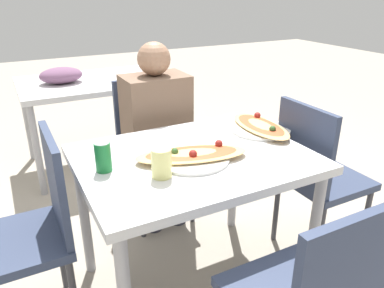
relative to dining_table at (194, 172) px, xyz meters
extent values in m
plane|color=#9E9384|center=(0.00, 0.00, -0.64)|extent=(14.00, 14.00, 0.00)
cube|color=silver|center=(0.00, 0.00, 0.06)|extent=(1.02, 0.78, 0.04)
cylinder|color=#99999E|center=(0.45, -0.34, -0.30)|extent=(0.05, 0.05, 0.69)
cylinder|color=#99999E|center=(-0.45, 0.34, -0.30)|extent=(0.05, 0.05, 0.69)
cylinder|color=#99999E|center=(0.45, 0.34, -0.30)|extent=(0.05, 0.05, 0.69)
cube|color=#2D3851|center=(0.07, 0.65, -0.19)|extent=(0.40, 0.40, 0.04)
cube|color=#2D3851|center=(0.07, 0.84, 0.04)|extent=(0.38, 0.03, 0.43)
cylinder|color=#38383D|center=(0.24, 0.48, -0.43)|extent=(0.03, 0.03, 0.43)
cylinder|color=#38383D|center=(-0.10, 0.48, -0.43)|extent=(0.03, 0.03, 0.43)
cylinder|color=#38383D|center=(0.24, 0.82, -0.43)|extent=(0.03, 0.03, 0.43)
cylinder|color=#38383D|center=(-0.10, 0.82, -0.43)|extent=(0.03, 0.03, 0.43)
cube|color=#2D3851|center=(0.03, -0.84, 0.04)|extent=(0.38, 0.03, 0.43)
cube|color=#2D3851|center=(-0.77, 0.10, -0.19)|extent=(0.40, 0.40, 0.04)
cube|color=#2D3851|center=(-0.58, 0.10, 0.04)|extent=(0.03, 0.38, 0.43)
cylinder|color=#38383D|center=(-0.60, 0.27, -0.43)|extent=(0.03, 0.03, 0.43)
cube|color=#2D3851|center=(0.77, -0.08, -0.19)|extent=(0.40, 0.40, 0.04)
cube|color=#2D3851|center=(0.58, -0.08, 0.04)|extent=(0.03, 0.38, 0.43)
cylinder|color=#38383D|center=(0.94, 0.09, -0.43)|extent=(0.03, 0.03, 0.43)
cylinder|color=#38383D|center=(0.94, -0.25, -0.43)|extent=(0.03, 0.03, 0.43)
cylinder|color=#38383D|center=(0.60, 0.09, -0.43)|extent=(0.03, 0.03, 0.43)
cylinder|color=#38383D|center=(0.60, -0.25, -0.43)|extent=(0.03, 0.03, 0.43)
cylinder|color=#2D2D38|center=(0.16, 0.52, -0.41)|extent=(0.10, 0.10, 0.47)
cylinder|color=#2D2D38|center=(-0.01, 0.52, -0.41)|extent=(0.10, 0.10, 0.47)
cube|color=brown|center=(0.07, 0.62, 0.07)|extent=(0.37, 0.25, 0.49)
sphere|color=#997056|center=(0.07, 0.62, 0.41)|extent=(0.19, 0.19, 0.19)
cylinder|color=white|center=(-0.03, -0.04, 0.09)|extent=(0.33, 0.33, 0.01)
ellipsoid|color=#E0AD66|center=(-0.03, -0.04, 0.11)|extent=(0.52, 0.31, 0.02)
ellipsoid|color=#C14C28|center=(-0.03, -0.04, 0.11)|extent=(0.43, 0.25, 0.01)
sphere|color=maroon|center=(0.12, -0.02, 0.13)|extent=(0.03, 0.03, 0.03)
sphere|color=maroon|center=(-0.04, -0.07, 0.13)|extent=(0.04, 0.04, 0.04)
sphere|color=#335928|center=(-0.09, -0.01, 0.12)|extent=(0.03, 0.03, 0.03)
cylinder|color=#197233|center=(-0.40, 0.03, 0.15)|extent=(0.07, 0.07, 0.12)
cylinder|color=silver|center=(-0.40, 0.03, 0.21)|extent=(0.06, 0.06, 0.00)
cylinder|color=#E0DB7F|center=(-0.21, -0.12, 0.14)|extent=(0.08, 0.08, 0.12)
cylinder|color=white|center=(0.45, 0.11, 0.09)|extent=(0.31, 0.31, 0.01)
ellipsoid|color=#E0AD66|center=(0.45, 0.11, 0.11)|extent=(0.22, 0.44, 0.02)
ellipsoid|color=#C14C28|center=(0.45, 0.11, 0.11)|extent=(0.18, 0.36, 0.01)
sphere|color=maroon|center=(0.51, 0.22, 0.13)|extent=(0.03, 0.03, 0.03)
sphere|color=#335928|center=(0.45, 0.02, 0.12)|extent=(0.03, 0.03, 0.03)
cube|color=silver|center=(-0.07, 1.65, 0.06)|extent=(1.10, 0.80, 0.04)
ellipsoid|color=#724C6B|center=(-0.29, 1.65, 0.14)|extent=(0.32, 0.24, 0.12)
cylinder|color=#99999E|center=(-0.57, 1.30, -0.30)|extent=(0.05, 0.05, 0.69)
cylinder|color=#99999E|center=(0.43, 1.30, -0.30)|extent=(0.05, 0.05, 0.69)
cylinder|color=#99999E|center=(-0.57, 2.00, -0.30)|extent=(0.05, 0.05, 0.69)
cylinder|color=#99999E|center=(0.43, 2.00, -0.30)|extent=(0.05, 0.05, 0.69)
camera|label=1|loc=(-0.71, -1.34, 0.79)|focal=35.00mm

